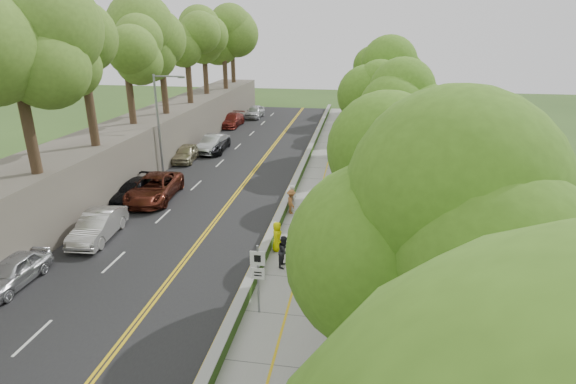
# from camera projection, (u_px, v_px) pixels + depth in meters

# --- Properties ---
(ground) EXTENTS (140.00, 140.00, 0.00)m
(ground) POSITION_uv_depth(u_px,v_px,m) (252.00, 274.00, 21.77)
(ground) COLOR #33511E
(ground) RESTS_ON ground
(road) EXTENTS (11.20, 66.00, 0.04)m
(road) POSITION_uv_depth(u_px,v_px,m) (230.00, 175.00, 36.48)
(road) COLOR black
(road) RESTS_ON ground
(sidewalk) EXTENTS (4.20, 66.00, 0.05)m
(sidewalk) POSITION_uv_depth(u_px,v_px,m) (328.00, 180.00, 35.28)
(sidewalk) COLOR gray
(sidewalk) RESTS_ON ground
(jersey_barrier) EXTENTS (0.42, 66.00, 0.60)m
(jersey_barrier) POSITION_uv_depth(u_px,v_px,m) (299.00, 175.00, 35.53)
(jersey_barrier) COLOR #5FC118
(jersey_barrier) RESTS_ON ground
(rock_embankment) EXTENTS (5.00, 66.00, 4.00)m
(rock_embankment) POSITION_uv_depth(u_px,v_px,m) (134.00, 147.00, 37.01)
(rock_embankment) COLOR #595147
(rock_embankment) RESTS_ON ground
(chainlink_fence) EXTENTS (0.04, 66.00, 2.00)m
(chainlink_fence) POSITION_uv_depth(u_px,v_px,m) (355.00, 169.00, 34.63)
(chainlink_fence) COLOR slate
(chainlink_fence) RESTS_ON ground
(trees_embankment) EXTENTS (6.40, 66.00, 13.00)m
(trees_embankment) POSITION_uv_depth(u_px,v_px,m) (127.00, 38.00, 34.01)
(trees_embankment) COLOR olive
(trees_embankment) RESTS_ON rock_embankment
(trees_fenceside) EXTENTS (7.00, 66.00, 14.00)m
(trees_fenceside) POSITION_uv_depth(u_px,v_px,m) (393.00, 91.00, 32.22)
(trees_fenceside) COLOR #508621
(trees_fenceside) RESTS_ON ground
(streetlight) EXTENTS (2.52, 0.22, 8.00)m
(streetlight) POSITION_uv_depth(u_px,v_px,m) (161.00, 119.00, 34.72)
(streetlight) COLOR gray
(streetlight) RESTS_ON ground
(signpost) EXTENTS (0.62, 0.09, 3.10)m
(signpost) POSITION_uv_depth(u_px,v_px,m) (258.00, 272.00, 18.14)
(signpost) COLOR gray
(signpost) RESTS_ON sidewalk
(construction_barrel) EXTENTS (0.61, 0.61, 1.01)m
(construction_barrel) POSITION_uv_depth(u_px,v_px,m) (340.00, 144.00, 43.99)
(construction_barrel) COLOR #E84305
(construction_barrel) RESTS_ON sidewalk
(concrete_block) EXTENTS (1.27, 1.01, 0.78)m
(concrete_block) POSITION_uv_depth(u_px,v_px,m) (338.00, 306.00, 18.52)
(concrete_block) COLOR gray
(concrete_block) RESTS_ON sidewalk
(car_0) EXTENTS (1.66, 4.06, 1.38)m
(car_0) POSITION_uv_depth(u_px,v_px,m) (13.00, 272.00, 20.60)
(car_0) COLOR #B1B2B7
(car_0) RESTS_ON road
(car_1) EXTENTS (2.05, 4.78, 1.53)m
(car_1) POSITION_uv_depth(u_px,v_px,m) (98.00, 226.00, 25.15)
(car_1) COLOR beige
(car_1) RESTS_ON road
(car_2) EXTENTS (3.27, 6.16, 1.65)m
(car_2) POSITION_uv_depth(u_px,v_px,m) (154.00, 188.00, 30.97)
(car_2) COLOR #592216
(car_2) RESTS_ON road
(car_3) EXTENTS (2.27, 4.91, 1.39)m
(car_3) POSITION_uv_depth(u_px,v_px,m) (135.00, 191.00, 30.81)
(car_3) COLOR black
(car_3) RESTS_ON road
(car_4) EXTENTS (2.00, 4.38, 1.46)m
(car_4) POSITION_uv_depth(u_px,v_px,m) (186.00, 153.00, 39.96)
(car_4) COLOR tan
(car_4) RESTS_ON road
(car_5) EXTENTS (2.12, 4.99, 1.60)m
(car_5) POSITION_uv_depth(u_px,v_px,m) (213.00, 144.00, 42.91)
(car_5) COLOR silver
(car_5) RESTS_ON road
(car_6) EXTENTS (2.65, 5.30, 1.44)m
(car_6) POSITION_uv_depth(u_px,v_px,m) (213.00, 144.00, 42.99)
(car_6) COLOR black
(car_6) RESTS_ON road
(car_7) EXTENTS (2.24, 5.28, 1.52)m
(car_7) POSITION_uv_depth(u_px,v_px,m) (232.00, 120.00, 54.05)
(car_7) COLOR maroon
(car_7) RESTS_ON road
(car_8) EXTENTS (2.00, 4.70, 1.59)m
(car_8) POSITION_uv_depth(u_px,v_px,m) (255.00, 112.00, 59.27)
(car_8) COLOR silver
(car_8) RESTS_ON road
(painter_0) EXTENTS (0.58, 0.84, 1.63)m
(painter_0) POSITION_uv_depth(u_px,v_px,m) (277.00, 236.00, 23.76)
(painter_0) COLOR #EFF202
(painter_0) RESTS_ON sidewalk
(painter_1) EXTENTS (0.54, 0.72, 1.79)m
(painter_1) POSITION_uv_depth(u_px,v_px,m) (293.00, 198.00, 28.82)
(painter_1) COLOR silver
(painter_1) RESTS_ON sidewalk
(painter_2) EXTENTS (0.74, 0.88, 1.63)m
(painter_2) POSITION_uv_depth(u_px,v_px,m) (284.00, 251.00, 22.18)
(painter_2) COLOR #222127
(painter_2) RESTS_ON sidewalk
(painter_3) EXTENTS (0.95, 1.18, 1.60)m
(painter_3) POSITION_uv_depth(u_px,v_px,m) (291.00, 202.00, 28.56)
(painter_3) COLOR #9B5D2E
(painter_3) RESTS_ON sidewalk
(person_far) EXTENTS (1.13, 0.61, 1.83)m
(person_far) POSITION_uv_depth(u_px,v_px,m) (353.00, 135.00, 45.74)
(person_far) COLOR black
(person_far) RESTS_ON sidewalk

